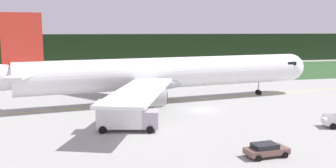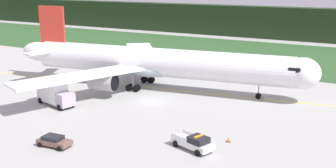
{
  "view_description": "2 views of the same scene",
  "coord_description": "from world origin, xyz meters",
  "px_view_note": "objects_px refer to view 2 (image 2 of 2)",
  "views": [
    {
      "loc": [
        -17.6,
        -51.42,
        11.83
      ],
      "look_at": [
        -3.54,
        6.36,
        3.18
      ],
      "focal_mm": 39.66,
      "sensor_mm": 36.0,
      "label": 1
    },
    {
      "loc": [
        32.86,
        -53.25,
        19.25
      ],
      "look_at": [
        4.82,
        -3.0,
        4.28
      ],
      "focal_mm": 43.17,
      "sensor_mm": 36.0,
      "label": 2
    }
  ],
  "objects_px": {
    "ops_pickup_truck": "(194,142)",
    "catering_truck": "(55,93)",
    "staff_car": "(54,141)",
    "apron_cone": "(228,140)",
    "airliner": "(153,63)"
  },
  "relations": [
    {
      "from": "catering_truck",
      "to": "staff_car",
      "type": "xyz_separation_m",
      "value": [
        11.71,
        -12.19,
        -1.2
      ]
    },
    {
      "from": "ops_pickup_truck",
      "to": "staff_car",
      "type": "relative_size",
      "value": 1.34
    },
    {
      "from": "airliner",
      "to": "apron_cone",
      "type": "bearing_deg",
      "value": -39.08
    },
    {
      "from": "ops_pickup_truck",
      "to": "apron_cone",
      "type": "height_order",
      "value": "ops_pickup_truck"
    },
    {
      "from": "catering_truck",
      "to": "apron_cone",
      "type": "height_order",
      "value": "catering_truck"
    },
    {
      "from": "airliner",
      "to": "ops_pickup_truck",
      "type": "height_order",
      "value": "airliner"
    },
    {
      "from": "staff_car",
      "to": "apron_cone",
      "type": "height_order",
      "value": "staff_car"
    },
    {
      "from": "airliner",
      "to": "catering_truck",
      "type": "xyz_separation_m",
      "value": [
        -8.23,
        -16.28,
        -2.8
      ]
    },
    {
      "from": "ops_pickup_truck",
      "to": "staff_car",
      "type": "xyz_separation_m",
      "value": [
        -14.86,
        -7.25,
        -0.2
      ]
    },
    {
      "from": "catering_truck",
      "to": "ops_pickup_truck",
      "type": "bearing_deg",
      "value": -10.52
    },
    {
      "from": "staff_car",
      "to": "airliner",
      "type": "bearing_deg",
      "value": 96.96
    },
    {
      "from": "staff_car",
      "to": "apron_cone",
      "type": "relative_size",
      "value": 6.8
    },
    {
      "from": "ops_pickup_truck",
      "to": "catering_truck",
      "type": "height_order",
      "value": "catering_truck"
    },
    {
      "from": "ops_pickup_truck",
      "to": "catering_truck",
      "type": "distance_m",
      "value": 27.04
    },
    {
      "from": "airliner",
      "to": "catering_truck",
      "type": "bearing_deg",
      "value": -116.83
    }
  ]
}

